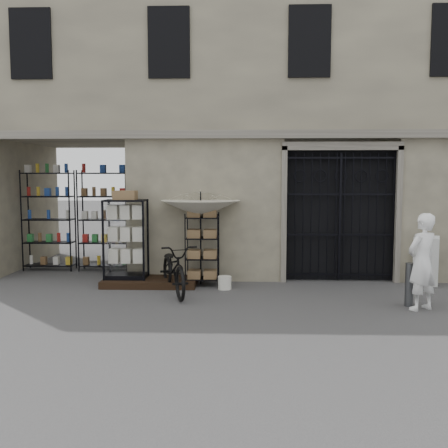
{
  "coord_description": "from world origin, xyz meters",
  "views": [
    {
      "loc": [
        -0.47,
        -8.97,
        2.33
      ],
      "look_at": [
        -0.8,
        1.4,
        1.35
      ],
      "focal_mm": 40.0,
      "sensor_mm": 36.0,
      "label": 1
    }
  ],
  "objects_px": {
    "white_bucket": "(225,283)",
    "display_cabinet": "(126,243)",
    "easel_sign": "(426,261)",
    "wire_rack": "(202,250)",
    "shopkeeper": "(420,310)",
    "market_umbrella": "(200,204)",
    "bicycle": "(174,293)",
    "steel_bollard": "(409,285)"
  },
  "relations": [
    {
      "from": "easel_sign",
      "to": "display_cabinet",
      "type": "bearing_deg",
      "value": -158.05
    },
    {
      "from": "display_cabinet",
      "to": "steel_bollard",
      "type": "relative_size",
      "value": 2.32
    },
    {
      "from": "wire_rack",
      "to": "white_bucket",
      "type": "bearing_deg",
      "value": -30.21
    },
    {
      "from": "market_umbrella",
      "to": "easel_sign",
      "type": "relative_size",
      "value": 2.29
    },
    {
      "from": "white_bucket",
      "to": "shopkeeper",
      "type": "height_order",
      "value": "white_bucket"
    },
    {
      "from": "display_cabinet",
      "to": "wire_rack",
      "type": "xyz_separation_m",
      "value": [
        1.64,
        0.03,
        -0.15
      ]
    },
    {
      "from": "white_bucket",
      "to": "easel_sign",
      "type": "height_order",
      "value": "easel_sign"
    },
    {
      "from": "shopkeeper",
      "to": "easel_sign",
      "type": "bearing_deg",
      "value": -143.18
    },
    {
      "from": "shopkeeper",
      "to": "easel_sign",
      "type": "distance_m",
      "value": 2.1
    },
    {
      "from": "bicycle",
      "to": "shopkeeper",
      "type": "relative_size",
      "value": 1.15
    },
    {
      "from": "market_umbrella",
      "to": "bicycle",
      "type": "bearing_deg",
      "value": -117.89
    },
    {
      "from": "white_bucket",
      "to": "steel_bollard",
      "type": "distance_m",
      "value": 3.61
    },
    {
      "from": "white_bucket",
      "to": "market_umbrella",
      "type": "bearing_deg",
      "value": 139.75
    },
    {
      "from": "white_bucket",
      "to": "bicycle",
      "type": "bearing_deg",
      "value": -156.78
    },
    {
      "from": "steel_bollard",
      "to": "easel_sign",
      "type": "distance_m",
      "value": 1.87
    },
    {
      "from": "wire_rack",
      "to": "white_bucket",
      "type": "xyz_separation_m",
      "value": [
        0.49,
        -0.36,
        -0.63
      ]
    },
    {
      "from": "market_umbrella",
      "to": "shopkeeper",
      "type": "relative_size",
      "value": 1.42
    },
    {
      "from": "wire_rack",
      "to": "easel_sign",
      "type": "height_order",
      "value": "wire_rack"
    },
    {
      "from": "market_umbrella",
      "to": "white_bucket",
      "type": "distance_m",
      "value": 1.75
    },
    {
      "from": "display_cabinet",
      "to": "bicycle",
      "type": "distance_m",
      "value": 1.64
    },
    {
      "from": "white_bucket",
      "to": "easel_sign",
      "type": "relative_size",
      "value": 0.27
    },
    {
      "from": "market_umbrella",
      "to": "easel_sign",
      "type": "height_order",
      "value": "market_umbrella"
    },
    {
      "from": "display_cabinet",
      "to": "market_umbrella",
      "type": "bearing_deg",
      "value": -16.85
    },
    {
      "from": "wire_rack",
      "to": "bicycle",
      "type": "height_order",
      "value": "wire_rack"
    },
    {
      "from": "wire_rack",
      "to": "bicycle",
      "type": "relative_size",
      "value": 0.8
    },
    {
      "from": "market_umbrella",
      "to": "steel_bollard",
      "type": "height_order",
      "value": "market_umbrella"
    },
    {
      "from": "shopkeeper",
      "to": "easel_sign",
      "type": "relative_size",
      "value": 1.61
    },
    {
      "from": "steel_bollard",
      "to": "shopkeeper",
      "type": "xyz_separation_m",
      "value": [
        0.13,
        -0.23,
        -0.4
      ]
    },
    {
      "from": "market_umbrella",
      "to": "white_bucket",
      "type": "height_order",
      "value": "market_umbrella"
    },
    {
      "from": "market_umbrella",
      "to": "steel_bollard",
      "type": "xyz_separation_m",
      "value": [
        3.91,
        -1.72,
        -1.35
      ]
    },
    {
      "from": "bicycle",
      "to": "steel_bollard",
      "type": "relative_size",
      "value": 2.47
    },
    {
      "from": "white_bucket",
      "to": "display_cabinet",
      "type": "bearing_deg",
      "value": 171.25
    },
    {
      "from": "wire_rack",
      "to": "display_cabinet",
      "type": "bearing_deg",
      "value": -172.58
    },
    {
      "from": "shopkeeper",
      "to": "steel_bollard",
      "type": "bearing_deg",
      "value": -92.42
    },
    {
      "from": "display_cabinet",
      "to": "steel_bollard",
      "type": "height_order",
      "value": "display_cabinet"
    },
    {
      "from": "display_cabinet",
      "to": "easel_sign",
      "type": "relative_size",
      "value": 1.74
    },
    {
      "from": "steel_bollard",
      "to": "wire_rack",
      "type": "bearing_deg",
      "value": 157.15
    },
    {
      "from": "market_umbrella",
      "to": "shopkeeper",
      "type": "height_order",
      "value": "market_umbrella"
    },
    {
      "from": "easel_sign",
      "to": "wire_rack",
      "type": "bearing_deg",
      "value": -158.33
    },
    {
      "from": "white_bucket",
      "to": "bicycle",
      "type": "height_order",
      "value": "bicycle"
    },
    {
      "from": "wire_rack",
      "to": "market_umbrella",
      "type": "relative_size",
      "value": 0.65
    },
    {
      "from": "market_umbrella",
      "to": "white_bucket",
      "type": "xyz_separation_m",
      "value": [
        0.53,
        -0.45,
        -1.61
      ]
    }
  ]
}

